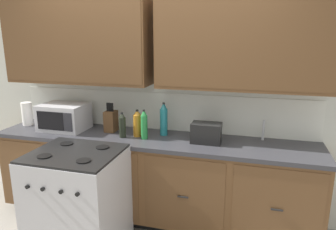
{
  "coord_description": "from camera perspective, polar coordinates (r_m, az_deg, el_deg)",
  "views": [
    {
      "loc": [
        0.96,
        -2.51,
        1.89
      ],
      "look_at": [
        0.18,
        0.27,
        1.16
      ],
      "focal_mm": 33.2,
      "sensor_mm": 36.0,
      "label": 1
    }
  ],
  "objects": [
    {
      "name": "wall_unit",
      "position": [
        3.16,
        -2.11,
        10.15
      ],
      "size": [
        4.44,
        0.4,
        2.57
      ],
      "color": "silver",
      "rests_on": "ground_plane"
    },
    {
      "name": "bottle_green",
      "position": [
        3.04,
        -4.4,
        -1.78
      ],
      "size": [
        0.07,
        0.07,
        0.29
      ],
      "color": "#237A38",
      "rests_on": "counter_run"
    },
    {
      "name": "stove_range",
      "position": [
        2.97,
        -16.13,
        -15.06
      ],
      "size": [
        0.76,
        0.68,
        0.95
      ],
      "color": "#B7B7BC",
      "rests_on": "ground_plane"
    },
    {
      "name": "knife_block",
      "position": [
        3.34,
        -10.44,
        -1.04
      ],
      "size": [
        0.11,
        0.14,
        0.31
      ],
      "color": "#52361E",
      "rests_on": "counter_run"
    },
    {
      "name": "sink_faucet",
      "position": [
        3.14,
        17.1,
        -2.68
      ],
      "size": [
        0.02,
        0.02,
        0.2
      ],
      "primitive_type": "cylinder",
      "color": "#B2B5BA",
      "rests_on": "counter_run"
    },
    {
      "name": "toaster",
      "position": [
        2.96,
        7.05,
        -3.28
      ],
      "size": [
        0.28,
        0.18,
        0.19
      ],
      "color": "black",
      "rests_on": "counter_run"
    },
    {
      "name": "bottle_teal",
      "position": [
        3.15,
        -0.78,
        -0.81
      ],
      "size": [
        0.08,
        0.08,
        0.34
      ],
      "color": "#1E707A",
      "rests_on": "counter_run"
    },
    {
      "name": "bottle_dark",
      "position": [
        3.12,
        -8.38,
        -1.86
      ],
      "size": [
        0.07,
        0.07,
        0.26
      ],
      "color": "black",
      "rests_on": "counter_run"
    },
    {
      "name": "paper_towel_roll",
      "position": [
        3.87,
        -24.46,
        0.22
      ],
      "size": [
        0.12,
        0.12,
        0.26
      ],
      "primitive_type": "cylinder",
      "color": "white",
      "rests_on": "counter_run"
    },
    {
      "name": "bottle_amber",
      "position": [
        3.13,
        -5.65,
        -1.54
      ],
      "size": [
        0.08,
        0.08,
        0.27
      ],
      "color": "#9E6619",
      "rests_on": "counter_run"
    },
    {
      "name": "microwave",
      "position": [
        3.52,
        -18.55,
        -0.33
      ],
      "size": [
        0.48,
        0.37,
        0.28
      ],
      "color": "#B7B7BC",
      "rests_on": "counter_run"
    },
    {
      "name": "counter_run",
      "position": [
        3.29,
        -2.98,
        -11.49
      ],
      "size": [
        3.27,
        0.64,
        0.91
      ],
      "color": "black",
      "rests_on": "ground_plane"
    }
  ]
}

